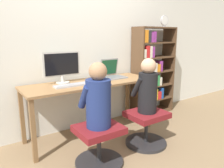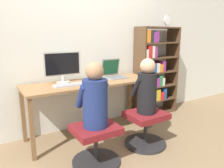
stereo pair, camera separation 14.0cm
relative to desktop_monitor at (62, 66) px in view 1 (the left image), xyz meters
name	(u,v)px [view 1 (the left image)]	position (x,y,z in m)	size (l,w,h in m)	color
ground_plane	(103,142)	(0.33, -0.46, -0.99)	(14.00, 14.00, 0.00)	#846B4C
wall_back	(77,41)	(0.33, 0.21, 0.31)	(10.00, 0.05, 2.60)	silver
desk	(91,88)	(0.33, -0.16, -0.31)	(1.80, 0.60, 0.77)	olive
desktop_monitor	(62,66)	(0.00, 0.00, 0.00)	(0.51, 0.18, 0.42)	beige
laptop	(113,74)	(0.77, -0.06, -0.17)	(0.31, 0.31, 0.28)	gray
keyboard	(72,85)	(0.03, -0.23, -0.21)	(0.45, 0.13, 0.03)	#B2B2B7
computer_mouse_by_keyboard	(92,82)	(0.33, -0.20, -0.21)	(0.06, 0.11, 0.03)	#99999E
office_chair_left	(99,144)	(0.04, -0.84, -0.75)	(0.53, 0.53, 0.44)	#262628
office_chair_right	(146,127)	(0.78, -0.81, -0.75)	(0.53, 0.53, 0.44)	#262628
person_at_monitor	(98,98)	(0.04, -0.84, -0.24)	(0.32, 0.31, 0.69)	navy
person_at_laptop	(148,88)	(0.78, -0.80, -0.23)	(0.29, 0.29, 0.68)	black
bookshelf	(150,75)	(1.61, 0.00, -0.27)	(0.78, 0.31, 1.52)	#513823
desk_clock	(165,21)	(1.82, -0.08, 0.63)	(0.17, 0.03, 0.19)	#B2B2B7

